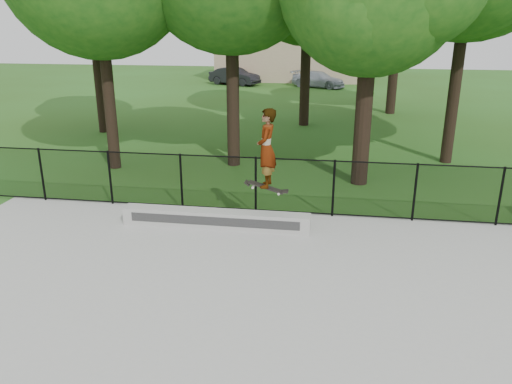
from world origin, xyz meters
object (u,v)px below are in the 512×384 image
car_c (318,79)px  skater_airborne (267,150)px  grind_ledge (216,219)px  car_b (235,76)px  car_a (234,77)px

car_c → skater_airborne: bearing=-155.9°
grind_ledge → skater_airborne: 2.21m
car_b → car_a: bearing=36.0°
car_a → car_b: (0.23, -0.95, 0.14)m
grind_ledge → car_b: 29.06m
car_b → grind_ledge: bearing=-147.2°
grind_ledge → car_a: 30.04m
grind_ledge → car_c: (1.46, 28.09, 0.32)m
car_b → car_c: 6.63m
grind_ledge → skater_airborne: size_ratio=2.29×
grind_ledge → car_c: 28.13m
grind_ledge → car_c: bearing=87.0°
grind_ledge → car_a: size_ratio=1.46×
grind_ledge → car_c: car_c is taller
skater_airborne → car_b: bearing=102.6°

